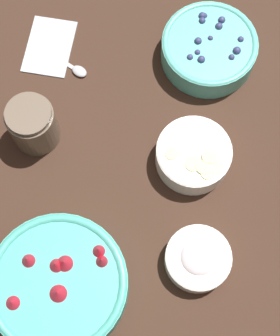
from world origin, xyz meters
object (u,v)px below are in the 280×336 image
Objects in this scene: bowl_blueberries at (209,48)px; jar_chocolate at (33,125)px; bowl_bananas at (193,155)px; bowl_cream at (198,258)px; bowl_strawberries at (59,284)px.

jar_chocolate is (0.13, -0.35, 0.01)m from bowl_blueberries.
bowl_bananas is at bearing -16.81° from bowl_blueberries.
jar_chocolate reaches higher than bowl_cream.
bowl_blueberries is 0.41m from bowl_cream.
bowl_cream is 0.39m from jar_chocolate.
jar_chocolate is at bearing -107.54° from bowl_bananas.
bowl_blueberries is at bearing 141.80° from bowl_strawberries.
bowl_bananas is at bearing 127.53° from bowl_strawberries.
bowl_cream is (0.19, -0.02, -0.01)m from bowl_bananas.
bowl_strawberries is 0.29m from jar_chocolate.
bowl_strawberries is at bearing 4.30° from jar_chocolate.
bowl_strawberries reaches higher than bowl_blueberries.
bowl_strawberries reaches higher than bowl_bananas.
bowl_blueberries is (-0.42, 0.33, -0.01)m from bowl_strawberries.
bowl_cream is 1.13× the size of jar_chocolate.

